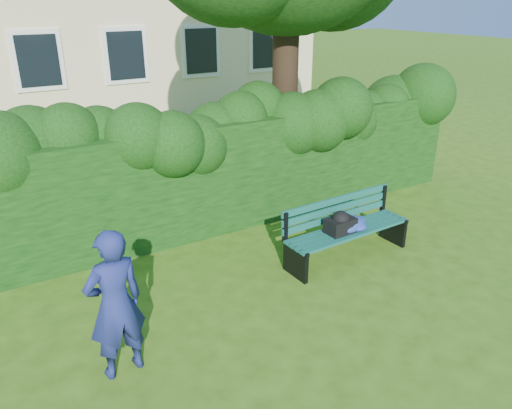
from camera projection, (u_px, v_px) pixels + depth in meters
ground at (278, 283)px, 6.83m from camera, size 80.00×80.00×0.00m
hedge at (206, 175)px, 8.22m from camera, size 10.00×1.00×1.80m
park_bench at (346, 227)px, 7.32m from camera, size 2.05×0.64×0.89m
man_reading at (115, 305)px, 4.93m from camera, size 0.64×0.46×1.63m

